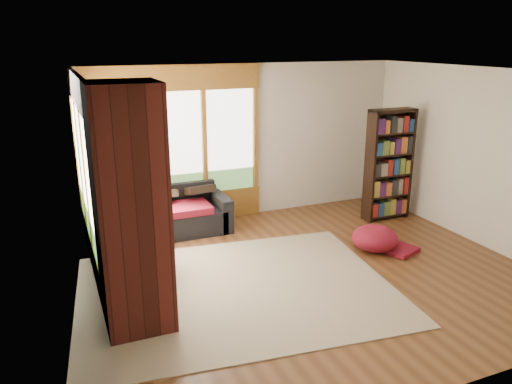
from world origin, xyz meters
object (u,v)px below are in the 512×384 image
object	(u,v)px
dog_tan	(141,190)
sectional_sofa	(144,229)
brick_chimney	(131,211)
bookshelf	(389,165)
area_rug	(237,289)
pouf	(375,237)
dog_brindle	(150,216)

from	to	relation	value
dog_tan	sectional_sofa	bearing A→B (deg)	-145.84
sectional_sofa	dog_tan	world-z (taller)	dog_tan
brick_chimney	bookshelf	bearing A→B (deg)	21.00
area_rug	sectional_sofa	bearing A→B (deg)	114.45
bookshelf	pouf	xyz separation A→B (m)	(-0.99, -1.08, -0.75)
bookshelf	brick_chimney	bearing A→B (deg)	-159.00
brick_chimney	pouf	xyz separation A→B (m)	(3.55, 0.66, -1.10)
pouf	dog_tan	size ratio (longest dim) A/B	0.58
sectional_sofa	dog_brindle	size ratio (longest dim) A/B	2.42
area_rug	pouf	xyz separation A→B (m)	(2.31, 0.37, 0.19)
bookshelf	dog_brindle	distance (m)	4.17
pouf	sectional_sofa	bearing A→B (deg)	155.99
dog_tan	pouf	bearing A→B (deg)	-76.41
brick_chimney	dog_tan	bearing A→B (deg)	78.23
bookshelf	dog_tan	bearing A→B (deg)	172.40
brick_chimney	sectional_sofa	bearing A→B (deg)	77.71
area_rug	bookshelf	distance (m)	3.72
area_rug	pouf	distance (m)	2.34
bookshelf	sectional_sofa	bearing A→B (deg)	175.74
sectional_sofa	dog_tan	xyz separation A→B (m)	(0.03, 0.24, 0.52)
area_rug	dog_brindle	distance (m)	1.48
sectional_sofa	area_rug	size ratio (longest dim) A/B	0.58
brick_chimney	area_rug	bearing A→B (deg)	13.37
dog_brindle	area_rug	bearing A→B (deg)	-130.17
brick_chimney	dog_brindle	distance (m)	1.41
dog_tan	dog_brindle	distance (m)	1.04
sectional_sofa	pouf	bearing A→B (deg)	-26.09
pouf	dog_brindle	xyz separation A→B (m)	(-3.14, 0.58, 0.57)
brick_chimney	bookshelf	xyz separation A→B (m)	(4.54, 1.74, -0.36)
sectional_sofa	dog_brindle	world-z (taller)	dog_brindle
bookshelf	dog_tan	size ratio (longest dim) A/B	1.63
sectional_sofa	dog_brindle	distance (m)	0.93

